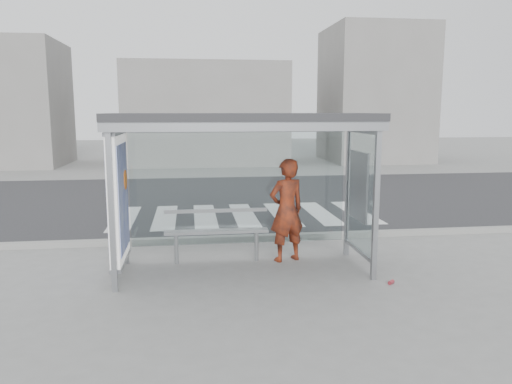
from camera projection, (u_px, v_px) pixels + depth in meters
ground at (244, 271)px, 8.37m from camera, size 80.00×80.00×0.00m
road at (219, 199)px, 15.22m from camera, size 30.00×10.00×0.01m
curb at (233, 238)px, 10.27m from camera, size 30.00×0.18×0.12m
crosswalk at (244, 215)px, 12.84m from camera, size 6.55×3.00×0.00m
bus_shelter at (220, 153)px, 8.06m from camera, size 4.25×1.65×2.62m
building_center at (205, 114)px, 25.58m from camera, size 8.00×5.00×5.00m
building_right at (374, 95)px, 26.59m from camera, size 5.00×5.00×7.00m
person at (287, 210)px, 8.82m from camera, size 0.77×0.63×1.84m
bench at (217, 231)px, 8.79m from camera, size 1.82×0.22×0.94m
soda_can at (391, 282)px, 7.73m from camera, size 0.13×0.12×0.06m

